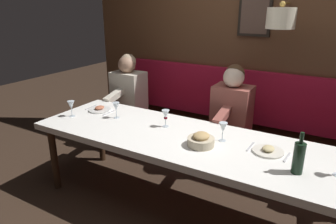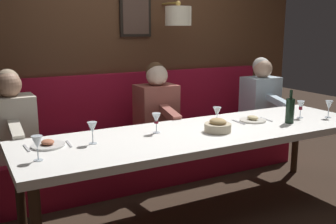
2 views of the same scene
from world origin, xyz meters
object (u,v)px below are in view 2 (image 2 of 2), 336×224
at_px(diner_near, 157,104).
at_px(wine_glass_3, 301,106).
at_px(diner_nearest, 261,93).
at_px(wine_glass_4, 217,112).
at_px(dining_table, 205,137).
at_px(wine_glass_2, 156,119).
at_px(diner_middle, 11,119).
at_px(wine_glass_1, 92,128).
at_px(wine_glass_0, 329,106).
at_px(wine_bottle, 290,110).
at_px(wine_glass_5, 37,143).
at_px(bread_bowl, 218,126).

distance_m(diner_near, wine_glass_3, 1.41).
relative_size(diner_nearest, wine_glass_4, 4.82).
distance_m(dining_table, wine_glass_2, 0.44).
xyz_separation_m(diner_nearest, diner_near, (0.00, 1.39, 0.00)).
distance_m(diner_nearest, diner_middle, 2.78).
distance_m(diner_middle, wine_glass_1, 0.93).
relative_size(dining_table, wine_glass_0, 18.76).
bearing_deg(wine_bottle, wine_glass_5, 89.47).
relative_size(diner_near, wine_glass_4, 4.82).
distance_m(wine_glass_4, wine_bottle, 0.67).
xyz_separation_m(wine_glass_1, wine_glass_2, (0.05, -0.55, -0.00)).
xyz_separation_m(wine_glass_0, bread_bowl, (0.07, 1.23, -0.07)).
height_order(wine_glass_1, wine_glass_4, same).
relative_size(diner_near, wine_glass_3, 4.82).
bearing_deg(wine_glass_2, diner_nearest, -66.78).
relative_size(diner_near, wine_glass_2, 4.82).
bearing_deg(wine_glass_1, diner_nearest, -70.76).
relative_size(wine_glass_3, wine_bottle, 0.55).
height_order(diner_near, wine_glass_4, diner_near).
bearing_deg(wine_glass_4, diner_near, 13.68).
height_order(wine_glass_3, wine_glass_5, same).
xyz_separation_m(diner_nearest, wine_glass_5, (-1.00, 2.74, 0.04)).
distance_m(diner_near, wine_glass_1, 1.23).
relative_size(wine_bottle, bread_bowl, 1.36).
bearing_deg(wine_glass_5, diner_middle, 2.35).
bearing_deg(dining_table, wine_glass_5, 95.16).
bearing_deg(diner_nearest, bread_bowl, 126.42).
distance_m(dining_table, wine_glass_5, 1.38).
bearing_deg(diner_nearest, wine_bottle, 150.93).
xyz_separation_m(diner_near, wine_glass_0, (-1.04, -1.31, 0.04)).
relative_size(wine_glass_1, bread_bowl, 0.75).
bearing_deg(bread_bowl, wine_glass_5, 91.44).
distance_m(wine_glass_0, wine_glass_5, 2.66).
height_order(wine_glass_2, wine_glass_3, same).
height_order(diner_nearest, wine_glass_3, diner_nearest).
height_order(wine_glass_4, wine_glass_5, same).
xyz_separation_m(diner_nearest, diner_middle, (0.00, 2.78, 0.00)).
xyz_separation_m(dining_table, diner_near, (0.88, 0.01, 0.13)).
bearing_deg(diner_nearest, wine_glass_1, 109.24).
relative_size(wine_glass_2, wine_glass_4, 1.00).
bearing_deg(bread_bowl, dining_table, 38.11).
height_order(diner_middle, wine_glass_3, diner_middle).
relative_size(diner_middle, wine_glass_0, 4.82).
relative_size(wine_glass_5, bread_bowl, 0.75).
distance_m(wine_glass_3, wine_bottle, 0.27).
bearing_deg(wine_glass_1, wine_glass_2, -84.81).
distance_m(diner_middle, wine_glass_3, 2.63).
bearing_deg(wine_glass_4, wine_glass_2, 86.98).
bearing_deg(wine_glass_3, diner_middle, 69.50).
bearing_deg(diner_middle, wine_bottle, -114.84).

